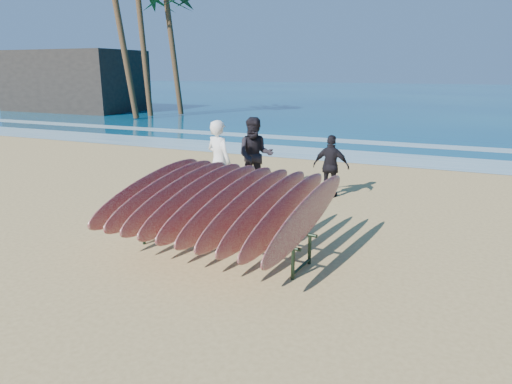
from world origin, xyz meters
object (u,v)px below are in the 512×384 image
palm_mid (171,4)px  building (74,81)px  person_dark_a (255,155)px  surfboard_rack (221,202)px  person_white (219,161)px  person_dark_b (331,166)px

palm_mid → building: bearing=177.2°
person_dark_a → surfboard_rack: bearing=-96.4°
person_dark_a → palm_mid: size_ratio=0.24×
building → palm_mid: size_ratio=1.24×
surfboard_rack → person_white: size_ratio=1.79×
person_dark_a → person_dark_b: 1.92m
surfboard_rack → person_white: person_white is taller
person_dark_b → surfboard_rack: bearing=80.3°
building → person_dark_a: bearing=-37.4°
person_dark_a → building: size_ratio=0.19×
person_white → person_dark_b: person_white is taller
surfboard_rack → person_dark_a: size_ratio=1.81×
person_white → person_dark_b: (2.35, 1.43, -0.20)m
person_dark_a → person_dark_b: (1.88, 0.34, -0.19)m
person_dark_b → person_white: bearing=32.3°
person_white → palm_mid: palm_mid is taller
building → palm_mid: bearing=-2.8°
person_dark_a → palm_mid: bearing=106.6°
surfboard_rack → person_white: 3.25m
surfboard_rack → person_dark_a: 4.10m
person_white → building: 28.22m
person_dark_a → building: bearing=121.1°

